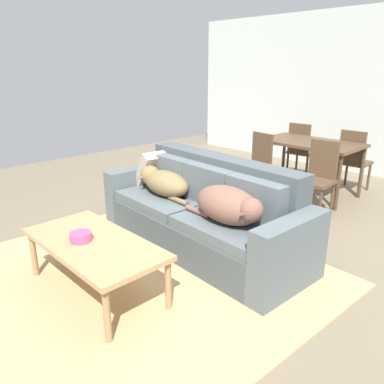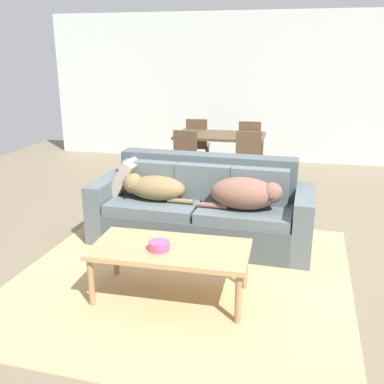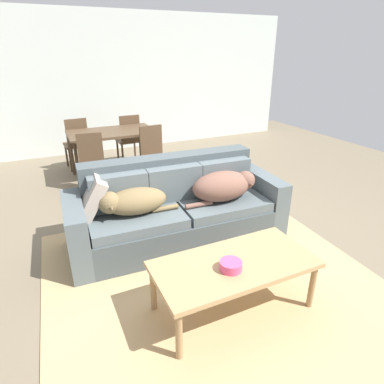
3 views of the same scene
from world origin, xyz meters
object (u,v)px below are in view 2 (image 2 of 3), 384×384
Objects in this scene: dog_on_right_cushion at (246,193)px; dog_on_left_cushion at (153,187)px; throw_pillow_by_left_arm at (127,176)px; coffee_table at (170,252)px; couch at (202,209)px; bowl_on_coffee_table at (159,246)px; dining_chair_far_right at (249,146)px; dining_table at (220,139)px; dining_chair_near_right at (248,162)px; dining_chair_near_left at (183,159)px; dining_chair_far_left at (197,142)px.

dog_on_left_cushion is at bearing 177.52° from dog_on_right_cushion.
throw_pillow_by_left_arm reaches higher than coffee_table.
couch reaches higher than bowl_on_coffee_table.
couch is 2.87m from dining_chair_far_right.
dining_table is (0.71, 2.23, 0.04)m from throw_pillow_by_left_arm.
dining_table is at bearing 125.01° from dining_chair_near_right.
dining_chair_far_left is at bearing 99.30° from dining_chair_near_left.
couch is at bearing 88.91° from coffee_table.
dining_chair_near_left is at bearing 80.90° from throw_pillow_by_left_arm.
dining_chair_near_right is (0.35, 2.92, 0.09)m from coffee_table.
dining_chair_far_left reaches higher than dog_on_right_cushion.
dining_chair_far_left is (-0.49, 0.63, -0.19)m from dining_table.
dining_chair_far_left is 0.91m from dining_chair_far_right.
dining_chair_far_right is (-0.08, 1.18, -0.00)m from dining_chair_near_right.
dog_on_right_cushion is 0.92× the size of dining_chair_near_right.
coffee_table is (0.49, -1.14, -0.19)m from dog_on_left_cushion.
dining_chair_near_left is at bearing 95.99° from dog_on_left_cushion.
dog_on_right_cushion is 1.26m from bowl_on_coffee_table.
dining_chair_far_left is (-0.56, 4.25, 0.01)m from bowl_on_coffee_table.
dog_on_right_cushion is at bearing -75.43° from dining_table.
dining_chair_far_right reaches higher than dog_on_right_cushion.
dining_table reaches higher than dog_on_left_cushion.
dining_chair_near_right is at bearing 81.68° from couch.
dining_chair_near_left is at bearing -125.64° from dining_table.
couch is at bearing 83.10° from dining_chair_far_right.
couch is 2.64× the size of dining_chair_near_left.
dog_on_right_cushion is at bearing 63.98° from coffee_table.
dining_chair_far_left reaches higher than couch.
dog_on_left_cushion is 1.28m from bowl_on_coffee_table.
dog_on_right_cushion reaches higher than bowl_on_coffee_table.
coffee_table is 4.10m from dining_chair_far_right.
dining_chair_far_left is at bearing 98.62° from coffee_table.
dog_on_left_cushion reaches higher than bowl_on_coffee_table.
dog_on_right_cushion is 1.18m from coffee_table.
couch is at bearing -62.53° from dining_chair_near_left.
bowl_on_coffee_table is at bearing -72.77° from dining_chair_near_left.
throw_pillow_by_left_arm is 0.47× the size of dining_chair_near_left.
bowl_on_coffee_table is 0.19× the size of dining_chair_near_left.
dining_chair_far_left is at bearing 97.49° from bowl_on_coffee_table.
dining_chair_near_left is (-0.62, 1.68, 0.14)m from couch.
dining_chair_near_right is 1.00× the size of dining_chair_far_left.
dining_chair_far_right is (0.35, 4.16, 0.01)m from bowl_on_coffee_table.
dog_on_left_cushion is 0.86× the size of dining_chair_near_right.
dining_chair_near_right is (0.85, 1.78, -0.10)m from dog_on_left_cushion.
dining_chair_near_right is (-0.16, 1.87, -0.13)m from dog_on_right_cushion.
couch is 1.72m from dining_chair_near_right.
couch is 2.80× the size of dog_on_right_cushion.
bowl_on_coffee_table is 4.17m from dining_chair_far_right.
couch is 0.58m from dog_on_left_cushion.
dining_chair_far_right is (0.87, 1.17, 0.01)m from dining_chair_near_left.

